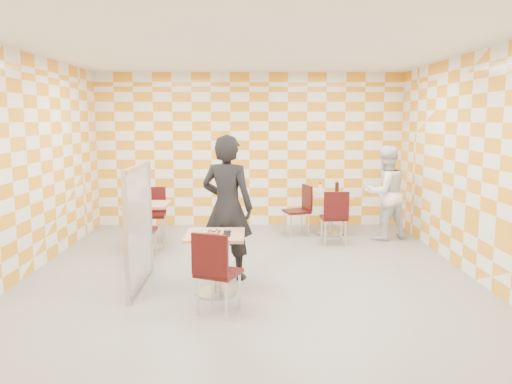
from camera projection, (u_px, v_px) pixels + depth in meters
room_shell at (249, 163)px, 6.88m from camera, size 7.00×7.00×7.00m
main_table at (215, 253)px, 5.99m from camera, size 0.70×0.70×0.75m
second_table at (331, 207)px, 9.13m from camera, size 0.70×0.70×0.75m
empty_table at (147, 218)px, 8.11m from camera, size 0.70×0.70×0.75m
chair_main_front at (215, 267)px, 5.32m from camera, size 0.56×0.56×0.92m
chair_second_front at (335, 213)px, 8.33m from camera, size 0.43×0.44×0.92m
chair_second_side at (302, 206)px, 9.03m from camera, size 0.53×0.52×0.92m
chair_empty_near at (140, 226)px, 7.37m from camera, size 0.43×0.44×0.92m
chair_empty_far at (153, 209)px, 8.71m from camera, size 0.45×0.46×0.92m
partition at (139, 226)px, 6.21m from camera, size 0.08×1.38×1.55m
man_dark at (227, 207)px, 6.56m from camera, size 0.81×0.66×1.91m
man_white at (385, 193)px, 8.74m from camera, size 0.98×0.88×1.65m
pizza_on_foil at (215, 232)px, 5.94m from camera, size 0.40×0.40×0.04m
sport_bottle at (320, 188)px, 9.19m from camera, size 0.06×0.06×0.20m
soda_bottle at (337, 188)px, 9.18m from camera, size 0.07×0.07×0.23m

